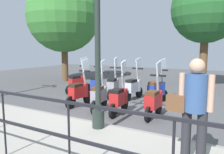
{
  "coord_description": "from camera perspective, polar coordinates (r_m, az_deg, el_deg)",
  "views": [
    {
      "loc": [
        -6.28,
        -3.14,
        1.88
      ],
      "look_at": [
        0.2,
        0.5,
        0.9
      ],
      "focal_mm": 35.0,
      "sensor_mm": 36.0,
      "label": 1
    }
  ],
  "objects": [
    {
      "name": "tree_large",
      "position": [
        12.91,
        -12.52,
        15.26
      ],
      "size": [
        4.04,
        4.04,
        5.69
      ],
      "color": "brown",
      "rests_on": "ground_plane"
    },
    {
      "name": "scooter_near_3",
      "position": [
        7.19,
        -8.56,
        -3.77
      ],
      "size": [
        1.23,
        0.44,
        1.54
      ],
      "rotation": [
        0.0,
        0.0,
        -0.08
      ],
      "color": "black",
      "rests_on": "ground_plane"
    },
    {
      "name": "scooter_far_3",
      "position": [
        8.78,
        -4.03,
        -1.66
      ],
      "size": [
        1.22,
        0.51,
        1.54
      ],
      "rotation": [
        0.0,
        0.0,
        0.23
      ],
      "color": "black",
      "rests_on": "ground_plane"
    },
    {
      "name": "pedestrian_with_bag",
      "position": [
        3.4,
        20.55,
        -6.61
      ],
      "size": [
        0.35,
        0.65,
        1.59
      ],
      "rotation": [
        0.0,
        0.0,
        -0.1
      ],
      "color": "#28282D",
      "rests_on": "promenade_walkway"
    },
    {
      "name": "scooter_far_4",
      "position": [
        9.15,
        -8.86,
        -1.36
      ],
      "size": [
        1.2,
        0.54,
        1.54
      ],
      "rotation": [
        0.0,
        0.0,
        -0.3
      ],
      "color": "black",
      "rests_on": "ground_plane"
    },
    {
      "name": "lamp_post_near",
      "position": [
        4.63,
        -3.8,
        10.83
      ],
      "size": [
        0.26,
        0.9,
        4.49
      ],
      "color": "#232D28",
      "rests_on": "promenade_walkway"
    },
    {
      "name": "scooter_far_0",
      "position": [
        7.65,
        11.65,
        -3.17
      ],
      "size": [
        1.2,
        0.54,
        1.54
      ],
      "rotation": [
        0.0,
        0.0,
        -0.3
      ],
      "color": "black",
      "rests_on": "ground_plane"
    },
    {
      "name": "fence_railing",
      "position": [
        3.89,
        -26.5,
        -7.92
      ],
      "size": [
        0.04,
        16.03,
        1.07
      ],
      "color": "black",
      "rests_on": "promenade_walkway"
    },
    {
      "name": "scooter_near_2",
      "position": [
        6.61,
        -3.33,
        -4.69
      ],
      "size": [
        1.22,
        0.49,
        1.54
      ],
      "rotation": [
        0.0,
        0.0,
        0.2
      ],
      "color": "black",
      "rests_on": "ground_plane"
    },
    {
      "name": "tree_distant",
      "position": [
        11.34,
        23.37,
        15.96
      ],
      "size": [
        3.16,
        3.16,
        5.27
      ],
      "color": "brown",
      "rests_on": "ground_plane"
    },
    {
      "name": "promenade_walkway",
      "position": [
        4.78,
        -15.13,
        -14.94
      ],
      "size": [
        2.2,
        20.0,
        0.15
      ],
      "color": "#A39E93",
      "rests_on": "ground_plane"
    },
    {
      "name": "ground_plane",
      "position": [
        7.26,
        2.69,
        -7.49
      ],
      "size": [
        28.0,
        28.0,
        0.0
      ],
      "primitive_type": "plane",
      "color": "#4C4C4F"
    },
    {
      "name": "scooter_near_0",
      "position": [
        6.04,
        10.91,
        -6.01
      ],
      "size": [
        1.23,
        0.44,
        1.54
      ],
      "rotation": [
        0.0,
        0.0,
        -0.02
      ],
      "color": "black",
      "rests_on": "ground_plane"
    },
    {
      "name": "scooter_far_1",
      "position": [
        8.06,
        5.62,
        -2.5
      ],
      "size": [
        1.23,
        0.45,
        1.54
      ],
      "rotation": [
        0.0,
        0.0,
        -0.14
      ],
      "color": "black",
      "rests_on": "ground_plane"
    },
    {
      "name": "scooter_far_2",
      "position": [
        8.3,
        0.32,
        -2.18
      ],
      "size": [
        1.22,
        0.49,
        1.54
      ],
      "rotation": [
        0.0,
        0.0,
        0.2
      ],
      "color": "black",
      "rests_on": "ground_plane"
    },
    {
      "name": "scooter_near_1",
      "position": [
        6.23,
        1.85,
        -5.44
      ],
      "size": [
        1.23,
        0.44,
        1.54
      ],
      "rotation": [
        0.0,
        0.0,
        0.07
      ],
      "color": "black",
      "rests_on": "ground_plane"
    }
  ]
}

